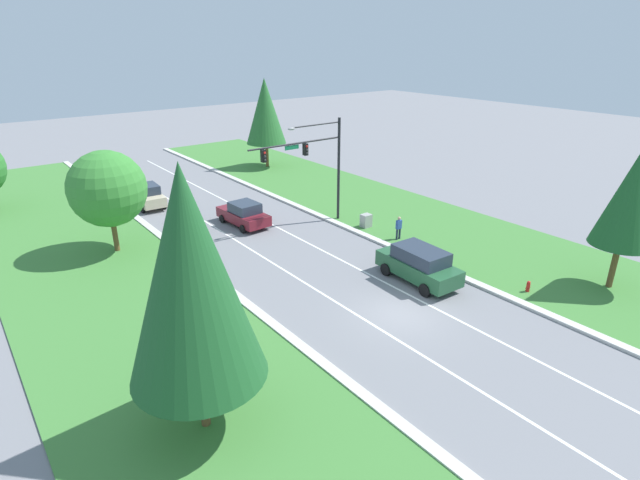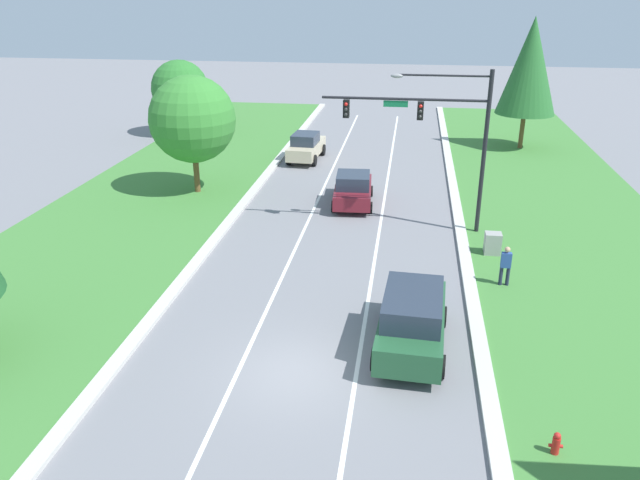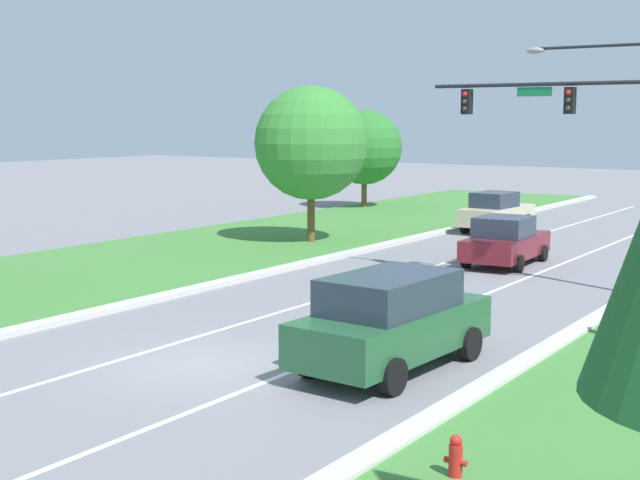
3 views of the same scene
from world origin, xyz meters
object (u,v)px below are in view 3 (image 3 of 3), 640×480
forest_suv (392,320)px  burgundy_sedan (505,241)px  pedestrian (631,304)px  fire_hydrant (456,459)px  traffic_signal_mast (596,123)px  champagne_sedan (496,212)px  oak_near_left_tree (364,147)px  oak_far_left_tree (311,143)px

forest_suv → burgundy_sedan: bearing=106.1°
pedestrian → fire_hydrant: bearing=90.6°
traffic_signal_mast → fire_hydrant: traffic_signal_mast is taller
champagne_sedan → fire_hydrant: size_ratio=6.74×
burgundy_sedan → oak_near_left_tree: 21.00m
burgundy_sedan → fire_hydrant: burgundy_sedan is taller
fire_hydrant → oak_far_left_tree: size_ratio=0.11×
traffic_signal_mast → forest_suv: (-0.80, -10.68, -4.02)m
pedestrian → oak_near_left_tree: 32.13m
champagne_sedan → fire_hydrant: bearing=-64.8°
champagne_sedan → forest_suv: size_ratio=0.93×
forest_suv → fire_hydrant: size_ratio=7.27×
traffic_signal_mast → oak_far_left_tree: 13.58m
traffic_signal_mast → champagne_sedan: size_ratio=1.61×
champagne_sedan → pedestrian: size_ratio=2.79×
forest_suv → oak_near_left_tree: (-18.02, 28.64, 2.51)m
champagne_sedan → oak_near_left_tree: (-10.78, 6.07, 2.62)m
traffic_signal_mast → forest_suv: size_ratio=1.49×
traffic_signal_mast → forest_suv: 11.44m
fire_hydrant → oak_far_left_tree: 25.19m
traffic_signal_mast → forest_suv: traffic_signal_mast is taller
champagne_sedan → fire_hydrant: (10.88, -27.15, -0.58)m
burgundy_sedan → forest_suv: (3.25, -13.96, 0.19)m
burgundy_sedan → oak_near_left_tree: size_ratio=0.80×
burgundy_sedan → forest_suv: forest_suv is taller
forest_suv → pedestrian: size_ratio=3.01×
forest_suv → oak_far_left_tree: oak_far_left_tree is taller
burgundy_sedan → oak_near_left_tree: bearing=131.7°
oak_near_left_tree → oak_far_left_tree: bearing=-67.2°
pedestrian → fire_hydrant: 9.57m
champagne_sedan → pedestrian: (10.78, -17.61, 0.01)m
oak_far_left_tree → forest_suv: bearing=-50.4°
oak_near_left_tree → burgundy_sedan: bearing=-44.8°
champagne_sedan → traffic_signal_mast: bearing=-52.5°
champagne_sedan → oak_near_left_tree: bearing=154.0°
pedestrian → fire_hydrant: (0.10, -9.55, -0.59)m
burgundy_sedan → oak_far_left_tree: size_ratio=0.70×
burgundy_sedan → forest_suv: bearing=-80.3°
burgundy_sedan → oak_far_left_tree: oak_far_left_tree is taller
fire_hydrant → pedestrian: bearing=90.6°
burgundy_sedan → pedestrian: bearing=-56.4°
traffic_signal_mast → champagne_sedan: traffic_signal_mast is taller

